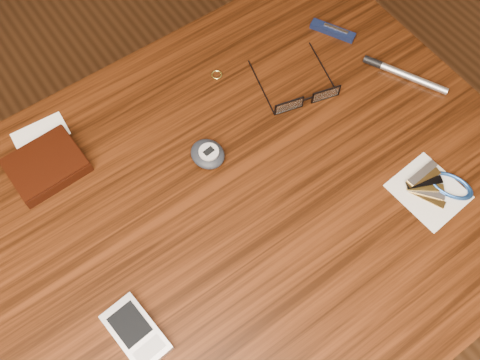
{
  "coord_description": "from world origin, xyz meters",
  "views": [
    {
      "loc": [
        -0.15,
        -0.28,
        1.49
      ],
      "look_at": [
        0.07,
        0.03,
        0.76
      ],
      "focal_mm": 40.0,
      "sensor_mm": 36.0,
      "label": 1
    }
  ],
  "objects_px": {
    "wallet_and_card": "(46,165)",
    "desk": "(216,244)",
    "notepad_keys": "(439,187)",
    "silver_pen": "(398,72)",
    "eyeglasses": "(306,97)",
    "pda_phone": "(136,332)",
    "pocket_knife": "(333,31)",
    "pedometer": "(208,154)"
  },
  "relations": [
    {
      "from": "desk",
      "to": "eyeglasses",
      "type": "distance_m",
      "value": 0.29
    },
    {
      "from": "desk",
      "to": "pedometer",
      "type": "distance_m",
      "value": 0.16
    },
    {
      "from": "wallet_and_card",
      "to": "desk",
      "type": "bearing_deg",
      "value": -54.17
    },
    {
      "from": "pocket_knife",
      "to": "silver_pen",
      "type": "height_order",
      "value": "same"
    },
    {
      "from": "pocket_knife",
      "to": "pda_phone",
      "type": "bearing_deg",
      "value": -155.28
    },
    {
      "from": "wallet_and_card",
      "to": "eyeglasses",
      "type": "relative_size",
      "value": 0.96
    },
    {
      "from": "notepad_keys",
      "to": "silver_pen",
      "type": "xyz_separation_m",
      "value": [
        0.1,
        0.2,
        0.0
      ]
    },
    {
      "from": "desk",
      "to": "pda_phone",
      "type": "bearing_deg",
      "value": -156.34
    },
    {
      "from": "notepad_keys",
      "to": "pocket_knife",
      "type": "distance_m",
      "value": 0.34
    },
    {
      "from": "notepad_keys",
      "to": "silver_pen",
      "type": "distance_m",
      "value": 0.22
    },
    {
      "from": "pda_phone",
      "to": "silver_pen",
      "type": "bearing_deg",
      "value": 11.44
    },
    {
      "from": "pda_phone",
      "to": "wallet_and_card",
      "type": "bearing_deg",
      "value": 86.98
    },
    {
      "from": "wallet_and_card",
      "to": "pedometer",
      "type": "height_order",
      "value": "same"
    },
    {
      "from": "eyeglasses",
      "to": "pocket_knife",
      "type": "relative_size",
      "value": 1.82
    },
    {
      "from": "wallet_and_card",
      "to": "pda_phone",
      "type": "xyz_separation_m",
      "value": [
        -0.02,
        -0.3,
        -0.0
      ]
    },
    {
      "from": "pda_phone",
      "to": "silver_pen",
      "type": "xyz_separation_m",
      "value": [
        0.59,
        0.12,
        -0.0
      ]
    },
    {
      "from": "pda_phone",
      "to": "pocket_knife",
      "type": "height_order",
      "value": "pda_phone"
    },
    {
      "from": "notepad_keys",
      "to": "pocket_knife",
      "type": "relative_size",
      "value": 1.47
    },
    {
      "from": "pedometer",
      "to": "pocket_knife",
      "type": "distance_m",
      "value": 0.34
    },
    {
      "from": "desk",
      "to": "eyeglasses",
      "type": "relative_size",
      "value": 6.74
    },
    {
      "from": "pda_phone",
      "to": "notepad_keys",
      "type": "height_order",
      "value": "pda_phone"
    },
    {
      "from": "pda_phone",
      "to": "pocket_knife",
      "type": "distance_m",
      "value": 0.62
    },
    {
      "from": "wallet_and_card",
      "to": "pocket_knife",
      "type": "bearing_deg",
      "value": -4.55
    },
    {
      "from": "desk",
      "to": "silver_pen",
      "type": "xyz_separation_m",
      "value": [
        0.41,
        0.04,
        0.11
      ]
    },
    {
      "from": "pedometer",
      "to": "silver_pen",
      "type": "xyz_separation_m",
      "value": [
        0.36,
        -0.05,
        -0.0
      ]
    },
    {
      "from": "pedometer",
      "to": "notepad_keys",
      "type": "relative_size",
      "value": 0.53
    },
    {
      "from": "pda_phone",
      "to": "pedometer",
      "type": "bearing_deg",
      "value": 36.67
    },
    {
      "from": "silver_pen",
      "to": "eyeglasses",
      "type": "bearing_deg",
      "value": 163.73
    },
    {
      "from": "desk",
      "to": "pda_phone",
      "type": "distance_m",
      "value": 0.22
    },
    {
      "from": "wallet_and_card",
      "to": "pda_phone",
      "type": "distance_m",
      "value": 0.3
    },
    {
      "from": "pedometer",
      "to": "pda_phone",
      "type": "bearing_deg",
      "value": -143.33
    },
    {
      "from": "eyeglasses",
      "to": "pda_phone",
      "type": "bearing_deg",
      "value": -158.42
    },
    {
      "from": "wallet_and_card",
      "to": "notepad_keys",
      "type": "relative_size",
      "value": 1.19
    },
    {
      "from": "eyeglasses",
      "to": "notepad_keys",
      "type": "xyz_separation_m",
      "value": [
        0.06,
        -0.25,
        -0.01
      ]
    },
    {
      "from": "eyeglasses",
      "to": "pda_phone",
      "type": "height_order",
      "value": "eyeglasses"
    },
    {
      "from": "pda_phone",
      "to": "pocket_knife",
      "type": "relative_size",
      "value": 1.26
    },
    {
      "from": "desk",
      "to": "pedometer",
      "type": "height_order",
      "value": "pedometer"
    },
    {
      "from": "notepad_keys",
      "to": "pocket_knife",
      "type": "xyz_separation_m",
      "value": [
        0.07,
        0.34,
        0.0
      ]
    },
    {
      "from": "notepad_keys",
      "to": "silver_pen",
      "type": "height_order",
      "value": "same"
    },
    {
      "from": "desk",
      "to": "wallet_and_card",
      "type": "bearing_deg",
      "value": 125.83
    },
    {
      "from": "desk",
      "to": "pda_phone",
      "type": "height_order",
      "value": "pda_phone"
    },
    {
      "from": "eyeglasses",
      "to": "pedometer",
      "type": "relative_size",
      "value": 2.33
    }
  ]
}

